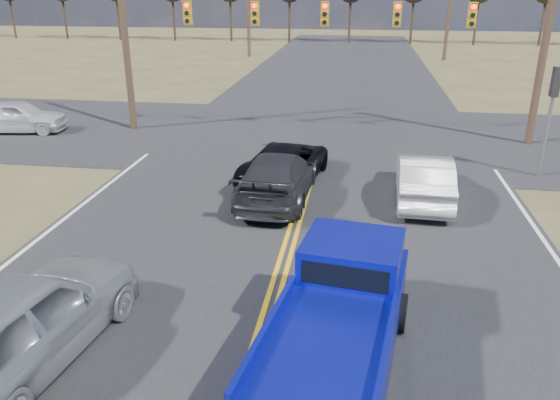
# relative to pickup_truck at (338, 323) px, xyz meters

# --- Properties ---
(road_main) EXTENTS (14.00, 120.00, 0.02)m
(road_main) POSITION_rel_pickup_truck_xyz_m (-1.50, 8.19, -0.99)
(road_main) COLOR #28282B
(road_main) RESTS_ON ground
(road_cross) EXTENTS (120.00, 12.00, 0.02)m
(road_cross) POSITION_rel_pickup_truck_xyz_m (-1.50, 16.19, -0.99)
(road_cross) COLOR #28282B
(road_cross) RESTS_ON ground
(signal_gantry) EXTENTS (19.60, 4.83, 10.00)m
(signal_gantry) POSITION_rel_pickup_truck_xyz_m (-1.00, 15.98, 4.08)
(signal_gantry) COLOR #473323
(signal_gantry) RESTS_ON ground
(utility_poles) EXTENTS (19.60, 58.32, 10.00)m
(utility_poles) POSITION_rel_pickup_truck_xyz_m (-1.50, 15.19, 4.24)
(utility_poles) COLOR #473323
(utility_poles) RESTS_ON ground
(pickup_truck) EXTENTS (2.79, 5.65, 2.03)m
(pickup_truck) POSITION_rel_pickup_truck_xyz_m (0.00, 0.00, 0.00)
(pickup_truck) COLOR black
(pickup_truck) RESTS_ON ground
(silver_suv) EXTENTS (2.80, 5.53, 1.81)m
(silver_suv) POSITION_rel_pickup_truck_xyz_m (-5.63, -0.63, -0.08)
(silver_suv) COLOR #9EA2A6
(silver_suv) RESTS_ON ground
(black_suv) EXTENTS (2.97, 5.26, 1.39)m
(black_suv) POSITION_rel_pickup_truck_xyz_m (-2.30, 9.91, -0.29)
(black_suv) COLOR black
(black_suv) RESTS_ON ground
(white_car_queue) EXTENTS (1.81, 4.70, 1.53)m
(white_car_queue) POSITION_rel_pickup_truck_xyz_m (2.31, 8.75, -0.22)
(white_car_queue) COLOR silver
(white_car_queue) RESTS_ON ground
(dgrey_car_queue) EXTENTS (2.35, 5.30, 1.51)m
(dgrey_car_queue) POSITION_rel_pickup_truck_xyz_m (-2.30, 8.19, -0.23)
(dgrey_car_queue) COLOR #2D2E32
(dgrey_car_queue) RESTS_ON ground
(cross_car_west) EXTENTS (2.40, 4.59, 1.49)m
(cross_car_west) POSITION_rel_pickup_truck_xyz_m (-15.55, 14.82, -0.24)
(cross_car_west) COLOR silver
(cross_car_west) RESTS_ON ground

